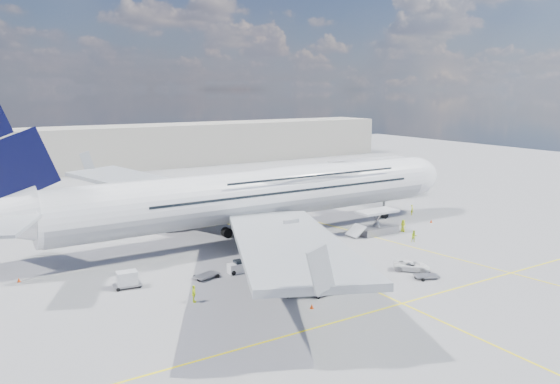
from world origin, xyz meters
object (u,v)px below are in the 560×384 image
dolly_row_a (206,275)px  dolly_nose_far (426,276)px  airliner (261,194)px  cargo_loader (376,226)px  jet_bridge (364,169)px  crew_loader (414,236)px  dolly_row_b (294,286)px  crew_nose (412,210)px  service_van (412,266)px  dolly_back (127,279)px  cone_nose (431,221)px  cone_wing_left_outer (134,208)px  cone_wing_right_outer (312,306)px  cone_wing_right_inner (321,279)px  dolly_row_c (324,286)px  catering_truck_outer (96,200)px  cone_tail (19,280)px  cone_wing_left_inner (157,221)px  catering_truck_inner (177,217)px  baggage_tug (238,267)px  crew_tug (305,284)px  dolly_nose_near (287,247)px  crew_wing (194,294)px

dolly_row_a → dolly_nose_far: 26.15m
airliner → cargo_loader: airliner is taller
jet_bridge → crew_loader: bearing=-115.1°
dolly_row_b → crew_nose: crew_nose is taller
cargo_loader → service_van: 17.85m
dolly_back → dolly_nose_far: 34.81m
cargo_loader → dolly_nose_far: 20.80m
dolly_nose_far → crew_loader: 15.84m
crew_nose → crew_loader: crew_nose is taller
cone_nose → cone_wing_left_outer: cone_nose is taller
cone_wing_right_outer → dolly_row_a: bearing=110.6°
crew_nose → crew_loader: 18.20m
dolly_row_a → service_van: size_ratio=0.75×
cargo_loader → dolly_row_a: cargo_loader is taller
dolly_nose_far → cone_nose: size_ratio=6.00×
cone_wing_left_outer → cone_wing_right_inner: size_ratio=0.88×
dolly_row_c → catering_truck_outer: bearing=98.9°
cone_wing_right_outer → cone_tail: (-24.40, 24.59, -0.00)m
jet_bridge → dolly_row_b: 50.49m
jet_bridge → catering_truck_outer: (-45.54, 22.99, -5.12)m
cone_wing_left_outer → crew_loader: bearing=-57.5°
service_van → cone_wing_left_inner: bearing=69.3°
catering_truck_inner → cone_nose: bearing=-44.1°
baggage_tug → cone_wing_right_inner: bearing=-49.4°
jet_bridge → cone_wing_left_inner: (-39.48, 6.70, -6.61)m
service_van → cone_tail: (-41.79, 21.42, -0.38)m
baggage_tug → crew_tug: crew_tug is taller
dolly_row_c → dolly_nose_far: dolly_row_c is taller
cone_wing_left_outer → crew_tug: bearing=-86.4°
dolly_nose_near → catering_truck_inner: (-7.38, 21.26, 0.77)m
dolly_nose_far → service_van: 3.07m
dolly_row_b → crew_tug: size_ratio=2.03×
baggage_tug → cone_wing_left_outer: (0.21, 42.42, -0.45)m
jet_bridge → dolly_row_c: (-35.26, -34.58, -5.82)m
cargo_loader → crew_tug: 27.53m
crew_loader → crew_wing: crew_wing is taller
dolly_back → cone_wing_left_outer: 42.48m
airliner → dolly_nose_far: 27.81m
cone_tail → cone_wing_left_inner: bearing=39.1°
cone_nose → cone_tail: cone_nose is taller
cone_wing_left_outer → cone_wing_right_inner: (6.45, -50.38, 0.04)m
crew_wing → dolly_nose_near: bearing=-29.1°
baggage_tug → catering_truck_inner: (1.78, 24.52, 1.13)m
dolly_row_b → cone_nose: bearing=-2.4°
baggage_tug → dolly_nose_near: bearing=20.3°
dolly_row_b → dolly_row_c: (2.74, -1.87, 0.04)m
cargo_loader → jet_bridge: bearing=54.2°
baggage_tug → catering_truck_outer: bearing=97.7°
baggage_tug → cone_wing_right_inner: (6.66, -7.96, -0.42)m
dolly_row_c → cone_wing_right_inner: size_ratio=5.06×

